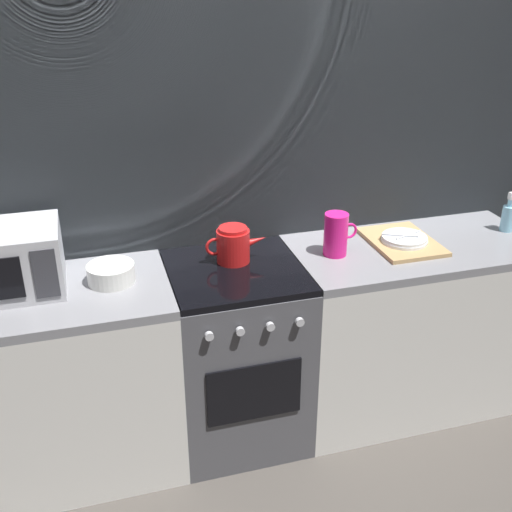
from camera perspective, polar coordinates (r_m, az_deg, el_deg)
ground_plane at (r=3.26m, az=-1.67°, el=-15.44°), size 8.00×8.00×0.00m
back_wall at (r=2.93m, az=-3.58°, el=6.81°), size 3.60×0.05×2.40m
counter_left at (r=2.94m, az=-19.34°, el=-11.20°), size 1.20×0.60×0.90m
stove_unit at (r=2.99m, az=-1.77°, el=-8.93°), size 0.60×0.63×0.90m
counter_right at (r=3.29m, az=13.67°, el=-6.18°), size 1.20×0.60×0.90m
microwave at (r=2.72m, az=-22.10°, el=-0.40°), size 0.46×0.35×0.27m
kettle at (r=2.79m, az=-2.08°, el=1.03°), size 0.28×0.15×0.17m
mixing_bowl at (r=2.70m, az=-13.10°, el=-1.55°), size 0.20×0.20×0.08m
pitcher at (r=2.87m, az=7.33°, el=1.98°), size 0.16×0.11×0.20m
dish_pile at (r=3.07m, az=13.26°, el=1.38°), size 0.30×0.40×0.06m
spray_bottle at (r=3.36m, az=22.07°, el=3.42°), size 0.08×0.06×0.20m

